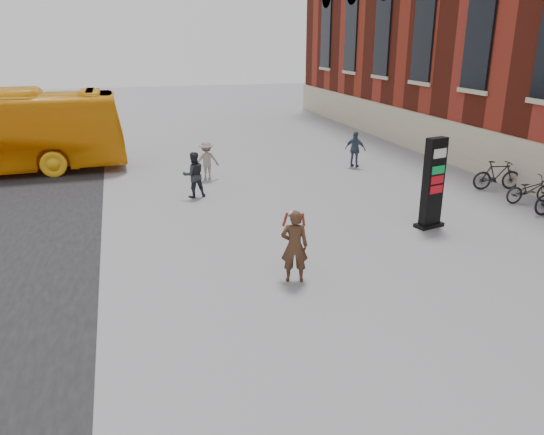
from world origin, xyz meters
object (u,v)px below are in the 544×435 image
object	(u,v)px
bike_6	(530,190)
bike_7	(497,175)
info_pylon	(433,183)
pedestrian_a	(194,175)
pedestrian_c	(355,149)
woman	(294,245)
pedestrian_b	(207,160)

from	to	relation	value
bike_6	bike_7	world-z (taller)	bike_7
info_pylon	bike_6	distance (m)	4.68
bike_7	info_pylon	bearing A→B (deg)	133.47
pedestrian_a	bike_7	xyz separation A→B (m)	(10.56, -2.08, -0.26)
pedestrian_a	bike_7	world-z (taller)	pedestrian_a
pedestrian_c	bike_6	xyz separation A→B (m)	(3.43, -6.25, -0.31)
info_pylon	bike_6	size ratio (longest dim) A/B	1.52
woman	pedestrian_a	distance (m)	7.30
bike_6	bike_7	size ratio (longest dim) A/B	0.97
pedestrian_c	bike_6	size ratio (longest dim) A/B	0.88
info_pylon	pedestrian_c	size ratio (longest dim) A/B	1.73
pedestrian_c	bike_7	bearing A→B (deg)	169.68
woman	pedestrian_c	world-z (taller)	woman
pedestrian_b	pedestrian_a	bearing A→B (deg)	66.36
pedestrian_a	bike_6	distance (m)	11.21
info_pylon	pedestrian_c	bearing A→B (deg)	68.32
woman	pedestrian_c	distance (m)	11.37
woman	pedestrian_a	bearing A→B (deg)	-64.57
pedestrian_b	woman	bearing A→B (deg)	88.63
woman	bike_7	size ratio (longest dim) A/B	0.96
pedestrian_c	woman	bearing A→B (deg)	101.57
bike_6	pedestrian_a	bearing A→B (deg)	74.49
info_pylon	pedestrian_a	xyz separation A→B (m)	(-6.10, 4.89, -0.52)
woman	info_pylon	bearing A→B (deg)	-138.85
pedestrian_c	pedestrian_a	bearing A→B (deg)	62.39
woman	bike_6	world-z (taller)	woman
pedestrian_b	bike_6	xyz separation A→B (m)	(9.75, -5.98, -0.29)
pedestrian_a	pedestrian_b	world-z (taller)	pedestrian_a
woman	pedestrian_b	distance (m)	9.45
pedestrian_b	info_pylon	bearing A→B (deg)	122.80
bike_6	pedestrian_b	bearing A→B (deg)	62.43
woman	bike_7	distance (m)	10.66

